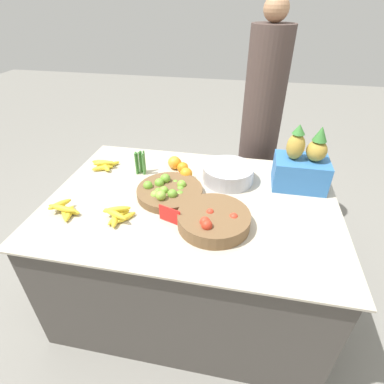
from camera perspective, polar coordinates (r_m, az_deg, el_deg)
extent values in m
plane|color=gray|center=(2.20, 0.00, -18.08)|extent=(12.00, 12.00, 0.00)
cube|color=#4C4742|center=(1.91, 0.00, -11.06)|extent=(1.52, 1.07, 0.76)
cube|color=#BCB29E|center=(1.66, 0.00, -1.60)|extent=(1.58, 1.11, 0.01)
cylinder|color=brown|center=(1.68, -4.25, 0.04)|extent=(0.37, 0.37, 0.05)
sphere|color=#89BC42|center=(1.58, -5.96, -0.68)|extent=(0.05, 0.05, 0.05)
sphere|color=#6BA333|center=(1.73, -5.05, 2.59)|extent=(0.05, 0.05, 0.05)
sphere|color=#6BA333|center=(1.67, -6.41, 0.04)|extent=(0.05, 0.05, 0.05)
sphere|color=#7AB238|center=(1.69, -1.98, 1.43)|extent=(0.05, 0.05, 0.05)
sphere|color=#6BA333|center=(1.61, -3.77, -0.38)|extent=(0.05, 0.05, 0.05)
sphere|color=#6BA333|center=(1.71, -6.24, 1.72)|extent=(0.05, 0.05, 0.05)
sphere|color=#6BA333|center=(1.68, -2.19, 0.52)|extent=(0.04, 0.04, 0.04)
sphere|color=#89BC42|center=(1.78, -5.32, 2.65)|extent=(0.05, 0.05, 0.05)
sphere|color=#89BC42|center=(1.63, -6.99, -0.63)|extent=(0.05, 0.05, 0.05)
sphere|color=#6BA333|center=(1.75, -3.18, 1.64)|extent=(0.04, 0.04, 0.04)
sphere|color=#6BA333|center=(1.65, -2.29, -0.57)|extent=(0.05, 0.05, 0.05)
sphere|color=#7AB238|center=(1.65, -5.35, 0.29)|extent=(0.05, 0.05, 0.05)
sphere|color=#6BA333|center=(1.69, -8.40, 1.24)|extent=(0.05, 0.05, 0.05)
cylinder|color=brown|center=(1.47, 4.16, -5.24)|extent=(0.36, 0.36, 0.07)
sphere|color=red|center=(1.45, 7.94, -4.81)|extent=(0.04, 0.04, 0.04)
sphere|color=red|center=(1.44, 7.87, -6.21)|extent=(0.04, 0.04, 0.04)
sphere|color=red|center=(1.46, 4.17, -5.13)|extent=(0.04, 0.04, 0.04)
sphere|color=red|center=(1.47, 4.53, -4.78)|extent=(0.04, 0.04, 0.04)
sphere|color=red|center=(1.49, 6.75, -4.85)|extent=(0.05, 0.05, 0.05)
sphere|color=red|center=(1.39, 2.49, -5.70)|extent=(0.05, 0.05, 0.05)
sphere|color=red|center=(1.43, 5.42, -6.31)|extent=(0.04, 0.04, 0.04)
sphere|color=red|center=(1.46, 2.30, -5.94)|extent=(0.04, 0.04, 0.04)
sphere|color=red|center=(1.47, 3.60, -5.34)|extent=(0.05, 0.05, 0.05)
sphere|color=red|center=(1.36, 2.84, -6.33)|extent=(0.05, 0.05, 0.05)
sphere|color=red|center=(1.46, 3.46, -3.89)|extent=(0.04, 0.04, 0.04)
sphere|color=orange|center=(1.94, -3.38, 5.63)|extent=(0.08, 0.08, 0.08)
sphere|color=orange|center=(1.82, -1.11, 3.50)|extent=(0.08, 0.08, 0.08)
sphere|color=orange|center=(1.94, -3.13, 5.49)|extent=(0.08, 0.08, 0.08)
sphere|color=orange|center=(1.89, -1.76, 4.63)|extent=(0.07, 0.07, 0.07)
cylinder|color=#B7B7BF|center=(1.81, 6.88, 3.52)|extent=(0.30, 0.30, 0.10)
cube|color=red|center=(1.48, -4.27, -4.42)|extent=(0.12, 0.04, 0.09)
cube|color=#3370B7|center=(1.84, 19.85, 3.47)|extent=(0.30, 0.21, 0.17)
ellipsoid|color=#B28E38|center=(1.76, 19.13, 8.20)|extent=(0.10, 0.10, 0.15)
cone|color=#387A33|center=(1.72, 19.76, 11.22)|extent=(0.07, 0.07, 0.05)
ellipsoid|color=#B28E38|center=(1.79, 22.66, 7.26)|extent=(0.11, 0.11, 0.12)
cone|color=#387A33|center=(1.75, 23.37, 10.16)|extent=(0.08, 0.08, 0.08)
cylinder|color=#4C8E42|center=(1.87, -9.26, 5.22)|extent=(0.01, 0.01, 0.14)
cylinder|color=#428438|center=(1.90, -9.85, 5.58)|extent=(0.01, 0.01, 0.14)
cylinder|color=#428438|center=(1.89, -10.60, 5.28)|extent=(0.01, 0.01, 0.14)
cylinder|color=#4C8E42|center=(1.90, -10.49, 5.58)|extent=(0.01, 0.01, 0.14)
cylinder|color=#4C8E42|center=(1.91, -9.05, 5.84)|extent=(0.01, 0.01, 0.14)
cylinder|color=#428438|center=(1.91, -9.55, 5.70)|extent=(0.01, 0.01, 0.14)
cylinder|color=#428438|center=(1.89, -10.26, 5.42)|extent=(0.01, 0.01, 0.14)
cylinder|color=#4C8E42|center=(1.88, -9.13, 5.36)|extent=(0.01, 0.01, 0.14)
cylinder|color=#428438|center=(1.91, -9.64, 5.78)|extent=(0.01, 0.01, 0.14)
ellipsoid|color=yellow|center=(1.66, -22.33, -3.81)|extent=(0.06, 0.13, 0.03)
ellipsoid|color=yellow|center=(1.68, -23.14, -3.55)|extent=(0.11, 0.14, 0.03)
ellipsoid|color=yellow|center=(1.68, -22.52, -3.23)|extent=(0.15, 0.06, 0.03)
ellipsoid|color=yellow|center=(1.67, -23.61, -2.85)|extent=(0.16, 0.05, 0.03)
ellipsoid|color=yellow|center=(1.70, -23.88, -2.15)|extent=(0.10, 0.12, 0.03)
ellipsoid|color=yellow|center=(2.01, -16.64, 4.44)|extent=(0.13, 0.10, 0.03)
ellipsoid|color=yellow|center=(2.03, -16.29, 4.82)|extent=(0.12, 0.04, 0.03)
ellipsoid|color=yellow|center=(2.01, -16.19, 4.61)|extent=(0.11, 0.11, 0.04)
ellipsoid|color=yellow|center=(2.03, -15.27, 5.00)|extent=(0.10, 0.12, 0.03)
ellipsoid|color=yellow|center=(2.04, -16.37, 4.98)|extent=(0.10, 0.12, 0.03)
ellipsoid|color=yellow|center=(2.02, -16.56, 5.29)|extent=(0.13, 0.07, 0.03)
ellipsoid|color=yellow|center=(2.02, -16.56, 5.44)|extent=(0.15, 0.04, 0.03)
ellipsoid|color=yellow|center=(1.57, -13.46, -4.26)|extent=(0.08, 0.11, 0.03)
ellipsoid|color=yellow|center=(1.55, -14.34, -4.64)|extent=(0.08, 0.16, 0.04)
ellipsoid|color=yellow|center=(1.56, -14.12, -4.60)|extent=(0.06, 0.14, 0.03)
ellipsoid|color=yellow|center=(1.54, -12.45, -4.74)|extent=(0.09, 0.11, 0.03)
ellipsoid|color=yellow|center=(1.56, -14.12, -3.24)|extent=(0.14, 0.08, 0.03)
ellipsoid|color=yellow|center=(1.54, -14.48, -4.06)|extent=(0.15, 0.08, 0.03)
cylinder|color=#473833|center=(2.37, 12.57, 9.55)|extent=(0.28, 0.28, 1.57)
sphere|color=#A87A56|center=(2.17, 15.79, 30.63)|extent=(0.16, 0.16, 0.16)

